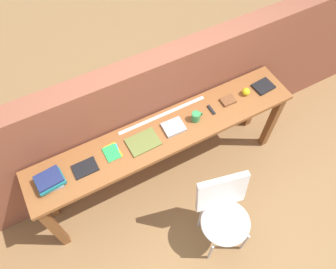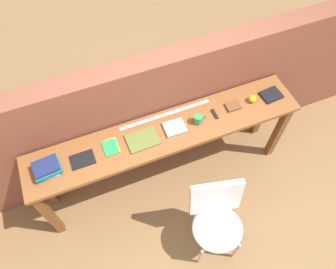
{
  "view_description": "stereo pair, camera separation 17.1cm",
  "coord_description": "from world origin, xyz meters",
  "px_view_note": "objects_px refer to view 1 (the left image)",
  "views": [
    {
      "loc": [
        -0.72,
        -1.09,
        3.27
      ],
      "look_at": [
        0.0,
        0.25,
        0.9
      ],
      "focal_mm": 35.0,
      "sensor_mm": 36.0,
      "label": 1
    },
    {
      "loc": [
        -0.57,
        -1.16,
        3.27
      ],
      "look_at": [
        0.0,
        0.25,
        0.9
      ],
      "focal_mm": 35.0,
      "sensor_mm": 36.0,
      "label": 2
    }
  ],
  "objects_px": {
    "magazine_cycling": "(85,168)",
    "leather_journal_brown": "(228,100)",
    "book_stack_leftmost": "(50,181)",
    "book_repair_rightmost": "(263,86)",
    "chair_white_moulded": "(224,212)",
    "mug": "(196,116)",
    "pamphlet_pile_colourful": "(113,152)",
    "multitool_folded": "(211,110)",
    "book_open_centre": "(143,142)",
    "sports_ball_small": "(246,92)"
  },
  "relations": [
    {
      "from": "magazine_cycling",
      "to": "leather_journal_brown",
      "type": "bearing_deg",
      "value": 1.39
    },
    {
      "from": "book_stack_leftmost",
      "to": "book_repair_rightmost",
      "type": "relative_size",
      "value": 1.21
    },
    {
      "from": "chair_white_moulded",
      "to": "book_repair_rightmost",
      "type": "bearing_deg",
      "value": 40.71
    },
    {
      "from": "chair_white_moulded",
      "to": "book_stack_leftmost",
      "type": "relative_size",
      "value": 3.97
    },
    {
      "from": "magazine_cycling",
      "to": "book_repair_rightmost",
      "type": "relative_size",
      "value": 1.06
    },
    {
      "from": "mug",
      "to": "leather_journal_brown",
      "type": "distance_m",
      "value": 0.37
    },
    {
      "from": "pamphlet_pile_colourful",
      "to": "leather_journal_brown",
      "type": "bearing_deg",
      "value": -0.22
    },
    {
      "from": "book_stack_leftmost",
      "to": "multitool_folded",
      "type": "distance_m",
      "value": 1.5
    },
    {
      "from": "chair_white_moulded",
      "to": "mug",
      "type": "distance_m",
      "value": 0.87
    },
    {
      "from": "magazine_cycling",
      "to": "mug",
      "type": "distance_m",
      "value": 1.04
    },
    {
      "from": "multitool_folded",
      "to": "book_repair_rightmost",
      "type": "xyz_separation_m",
      "value": [
        0.59,
        0.0,
        0.0
      ]
    },
    {
      "from": "book_open_centre",
      "to": "multitool_folded",
      "type": "height_order",
      "value": "same"
    },
    {
      "from": "book_open_centre",
      "to": "book_stack_leftmost",
      "type": "bearing_deg",
      "value": 178.68
    },
    {
      "from": "multitool_folded",
      "to": "sports_ball_small",
      "type": "relative_size",
      "value": 1.52
    },
    {
      "from": "chair_white_moulded",
      "to": "sports_ball_small",
      "type": "xyz_separation_m",
      "value": [
        0.7,
        0.79,
        0.39
      ]
    },
    {
      "from": "chair_white_moulded",
      "to": "book_open_centre",
      "type": "bearing_deg",
      "value": 116.52
    },
    {
      "from": "chair_white_moulded",
      "to": "sports_ball_small",
      "type": "relative_size",
      "value": 12.33
    },
    {
      "from": "chair_white_moulded",
      "to": "magazine_cycling",
      "type": "height_order",
      "value": "magazine_cycling"
    },
    {
      "from": "book_stack_leftmost",
      "to": "leather_journal_brown",
      "type": "relative_size",
      "value": 1.73
    },
    {
      "from": "magazine_cycling",
      "to": "multitool_folded",
      "type": "bearing_deg",
      "value": 0.86
    },
    {
      "from": "chair_white_moulded",
      "to": "sports_ball_small",
      "type": "height_order",
      "value": "sports_ball_small"
    },
    {
      "from": "multitool_folded",
      "to": "book_repair_rightmost",
      "type": "height_order",
      "value": "book_repair_rightmost"
    },
    {
      "from": "magazine_cycling",
      "to": "sports_ball_small",
      "type": "bearing_deg",
      "value": 1.03
    },
    {
      "from": "magazine_cycling",
      "to": "pamphlet_pile_colourful",
      "type": "distance_m",
      "value": 0.26
    },
    {
      "from": "book_open_centre",
      "to": "mug",
      "type": "xyz_separation_m",
      "value": [
        0.52,
        -0.0,
        0.04
      ]
    },
    {
      "from": "chair_white_moulded",
      "to": "mug",
      "type": "bearing_deg",
      "value": 79.6
    },
    {
      "from": "leather_journal_brown",
      "to": "sports_ball_small",
      "type": "bearing_deg",
      "value": 0.08
    },
    {
      "from": "pamphlet_pile_colourful",
      "to": "sports_ball_small",
      "type": "bearing_deg",
      "value": -0.44
    },
    {
      "from": "chair_white_moulded",
      "to": "pamphlet_pile_colourful",
      "type": "relative_size",
      "value": 5.26
    },
    {
      "from": "book_open_centre",
      "to": "chair_white_moulded",
      "type": "bearing_deg",
      "value": -64.65
    },
    {
      "from": "book_stack_leftmost",
      "to": "book_repair_rightmost",
      "type": "xyz_separation_m",
      "value": [
        2.09,
        0.01,
        -0.04
      ]
    },
    {
      "from": "sports_ball_small",
      "to": "book_repair_rightmost",
      "type": "relative_size",
      "value": 0.39
    },
    {
      "from": "magazine_cycling",
      "to": "pamphlet_pile_colourful",
      "type": "height_order",
      "value": "magazine_cycling"
    },
    {
      "from": "pamphlet_pile_colourful",
      "to": "multitool_folded",
      "type": "height_order",
      "value": "multitool_folded"
    },
    {
      "from": "book_stack_leftmost",
      "to": "magazine_cycling",
      "type": "distance_m",
      "value": 0.28
    },
    {
      "from": "mug",
      "to": "magazine_cycling",
      "type": "bearing_deg",
      "value": 179.66
    },
    {
      "from": "chair_white_moulded",
      "to": "book_stack_leftmost",
      "type": "height_order",
      "value": "book_stack_leftmost"
    },
    {
      "from": "book_stack_leftmost",
      "to": "magazine_cycling",
      "type": "relative_size",
      "value": 1.14
    },
    {
      "from": "mug",
      "to": "book_open_centre",
      "type": "bearing_deg",
      "value": 179.52
    },
    {
      "from": "multitool_folded",
      "to": "pamphlet_pile_colourful",
      "type": "bearing_deg",
      "value": 178.84
    },
    {
      "from": "magazine_cycling",
      "to": "book_stack_leftmost",
      "type": "bearing_deg",
      "value": -179.86
    },
    {
      "from": "multitool_folded",
      "to": "leather_journal_brown",
      "type": "relative_size",
      "value": 0.85
    },
    {
      "from": "chair_white_moulded",
      "to": "multitool_folded",
      "type": "relative_size",
      "value": 8.1
    },
    {
      "from": "chair_white_moulded",
      "to": "leather_journal_brown",
      "type": "height_order",
      "value": "leather_journal_brown"
    },
    {
      "from": "pamphlet_pile_colourful",
      "to": "sports_ball_small",
      "type": "distance_m",
      "value": 1.35
    },
    {
      "from": "magazine_cycling",
      "to": "leather_journal_brown",
      "type": "xyz_separation_m",
      "value": [
        1.41,
        0.03,
        0.01
      ]
    },
    {
      "from": "book_stack_leftmost",
      "to": "mug",
      "type": "distance_m",
      "value": 1.32
    },
    {
      "from": "magazine_cycling",
      "to": "book_open_centre",
      "type": "relative_size",
      "value": 0.73
    },
    {
      "from": "multitool_folded",
      "to": "sports_ball_small",
      "type": "xyz_separation_m",
      "value": [
        0.39,
        0.01,
        0.03
      ]
    },
    {
      "from": "leather_journal_brown",
      "to": "book_repair_rightmost",
      "type": "height_order",
      "value": "leather_journal_brown"
    }
  ]
}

